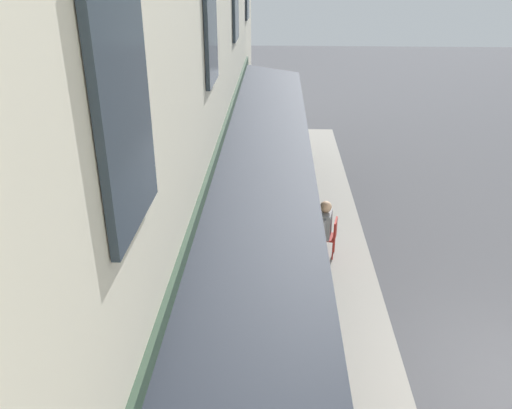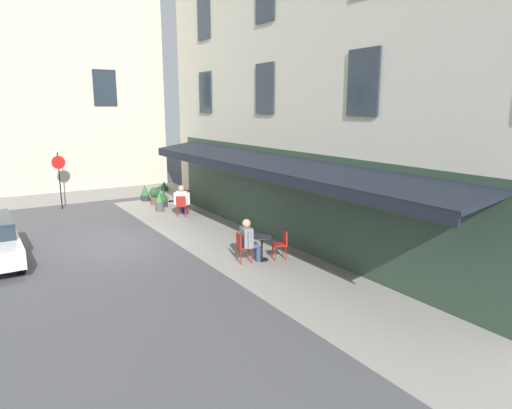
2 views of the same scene
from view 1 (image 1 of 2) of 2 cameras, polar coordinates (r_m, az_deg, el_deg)
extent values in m
cube|color=gray|center=(11.35, 4.90, -7.14)|extent=(20.50, 3.20, 0.01)
cube|color=#2D4233|center=(10.39, -3.41, -0.25)|extent=(16.00, 0.06, 3.20)
cube|color=black|center=(9.86, 1.18, 6.22)|extent=(15.00, 1.70, 0.36)
cube|color=black|center=(9.96, 5.97, 4.87)|extent=(15.00, 0.04, 0.28)
cube|color=#232D38|center=(12.72, -2.26, 21.37)|extent=(1.10, 0.06, 1.70)
cube|color=#232D38|center=(8.09, -4.97, 19.01)|extent=(1.10, 0.06, 1.70)
cube|color=#232D38|center=(3.57, -14.17, 10.27)|extent=(1.10, 0.06, 1.70)
cylinder|color=black|center=(11.99, 5.00, -5.13)|extent=(0.40, 0.40, 0.03)
cylinder|color=black|center=(11.82, 5.06, -3.69)|extent=(0.06, 0.06, 0.72)
cylinder|color=#2D2D33|center=(11.65, 5.13, -2.08)|extent=(0.60, 0.60, 0.03)
cylinder|color=maroon|center=(11.99, 6.96, -4.08)|extent=(0.03, 0.03, 0.45)
cylinder|color=maroon|center=(11.70, 6.74, -4.87)|extent=(0.03, 0.03, 0.45)
cylinder|color=maroon|center=(11.97, 8.58, -4.26)|extent=(0.03, 0.03, 0.45)
cylinder|color=maroon|center=(11.67, 8.39, -5.06)|extent=(0.03, 0.03, 0.45)
cube|color=maroon|center=(11.71, 7.74, -3.52)|extent=(0.47, 0.47, 0.04)
cube|color=maroon|center=(11.59, 8.69, -2.63)|extent=(0.40, 0.12, 0.42)
cylinder|color=maroon|center=(11.86, 3.03, -4.28)|extent=(0.03, 0.03, 0.45)
cylinder|color=maroon|center=(12.14, 3.60, -3.55)|extent=(0.03, 0.03, 0.45)
cylinder|color=maroon|center=(11.96, 1.50, -3.97)|extent=(0.03, 0.03, 0.45)
cylinder|color=maroon|center=(12.24, 2.10, -3.25)|extent=(0.03, 0.03, 0.45)
cube|color=maroon|center=(11.93, 2.58, -2.73)|extent=(0.52, 0.52, 0.04)
cube|color=maroon|center=(11.88, 1.79, -1.59)|extent=(0.39, 0.18, 0.42)
cylinder|color=navy|center=(11.95, 5.81, -4.08)|extent=(0.15, 0.15, 0.47)
cylinder|color=navy|center=(11.81, 6.68, -3.10)|extent=(0.23, 0.37, 0.16)
cylinder|color=navy|center=(11.79, 5.66, -4.52)|extent=(0.15, 0.15, 0.47)
cylinder|color=navy|center=(11.64, 6.55, -3.53)|extent=(0.23, 0.37, 0.16)
cube|color=gray|center=(11.57, 7.53, -2.14)|extent=(0.53, 0.37, 0.58)
sphere|color=tan|center=(11.38, 7.65, -0.25)|extent=(0.26, 0.26, 0.26)
cylinder|color=gray|center=(11.84, 7.71, -1.57)|extent=(0.10, 0.10, 0.52)
cylinder|color=gray|center=(11.32, 7.34, -2.88)|extent=(0.10, 0.10, 0.52)
camera|label=2|loc=(22.96, 23.72, 19.64)|focal=32.14mm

